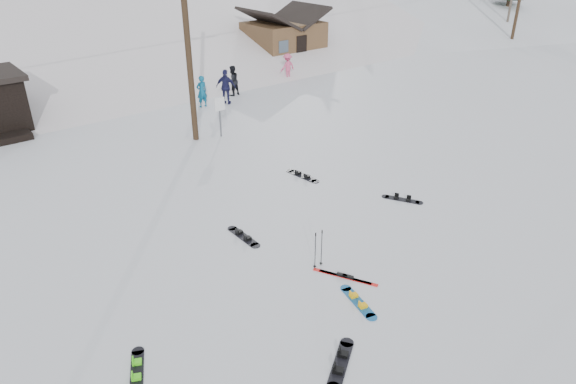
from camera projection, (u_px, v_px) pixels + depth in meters
ground at (408, 319)px, 12.67m from camera, size 200.00×200.00×0.00m
ski_slope at (3, 139)px, 56.36m from camera, size 60.00×85.24×65.97m
ridge_right at (298, 82)px, 73.55m from camera, size 45.66×93.98×54.59m
treeline_right at (328, 9)px, 61.86m from camera, size 20.00×60.00×10.00m
utility_pole at (187, 34)px, 21.37m from camera, size 2.00×0.26×9.00m
trail_sign at (220, 110)px, 23.24m from camera, size 0.50×0.09×1.85m
cabin at (284, 40)px, 37.00m from camera, size 5.39×4.40×3.77m
hero_snowboard at (358, 302)px, 13.21m from camera, size 0.59×1.51×0.11m
hero_skis at (345, 277)px, 14.16m from camera, size 0.94×1.71×0.10m
ski_poles at (318, 249)px, 14.36m from camera, size 0.32×0.09×1.17m
board_scatter_a at (341, 364)px, 11.32m from camera, size 1.47×1.08×0.12m
board_scatter_b at (243, 236)px, 16.02m from camera, size 0.30×1.58×0.11m
board_scatter_c at (137, 371)px, 11.14m from camera, size 0.81×1.38×0.11m
board_scatter_d at (402, 199)px, 18.23m from camera, size 0.85×1.33×0.10m
board_scatter_f at (303, 176)px, 19.95m from camera, size 0.45×1.64×0.12m
skier_teal at (202, 91)px, 27.43m from camera, size 0.62×0.42×1.69m
skier_dark at (232, 81)px, 29.33m from camera, size 0.91×0.75×1.71m
skier_pink at (288, 66)px, 32.62m from camera, size 1.05×0.61×1.61m
skier_navy at (226, 87)px, 27.85m from camera, size 1.06×1.15×1.89m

